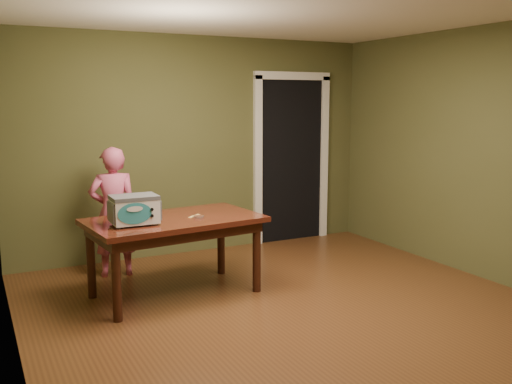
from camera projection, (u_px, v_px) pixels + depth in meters
floor at (306, 318)px, 4.88m from camera, size 5.00×5.00×0.00m
room_shell at (309, 118)px, 4.60m from camera, size 4.52×5.02×2.61m
doorway at (280, 159)px, 7.74m from camera, size 1.10×0.66×2.25m
dining_table at (174, 228)px, 5.38m from camera, size 1.69×1.06×0.75m
toy_oven at (134, 209)px, 5.05m from camera, size 0.43×0.30×0.26m
baking_pan at (199, 217)px, 5.36m from camera, size 0.10×0.10×0.02m
spatula at (194, 216)px, 5.43m from camera, size 0.16×0.13×0.01m
child at (114, 212)px, 5.97m from camera, size 0.55×0.40×1.37m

